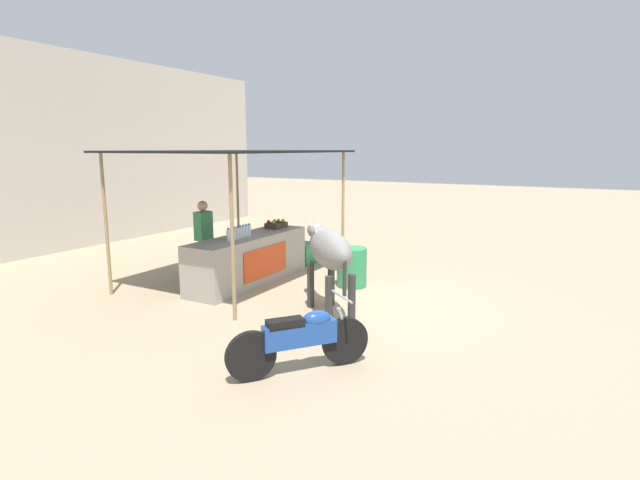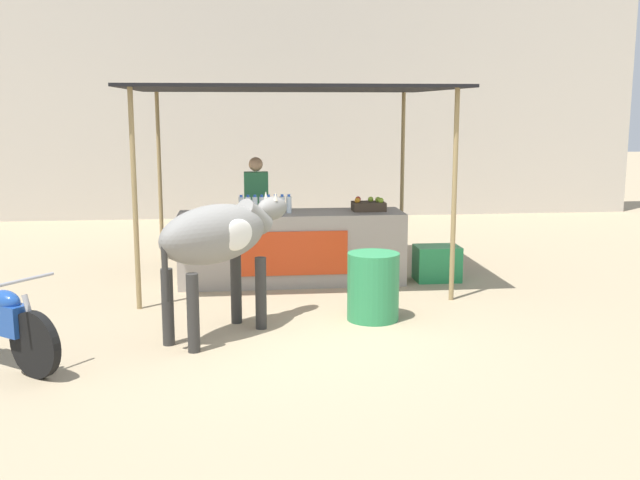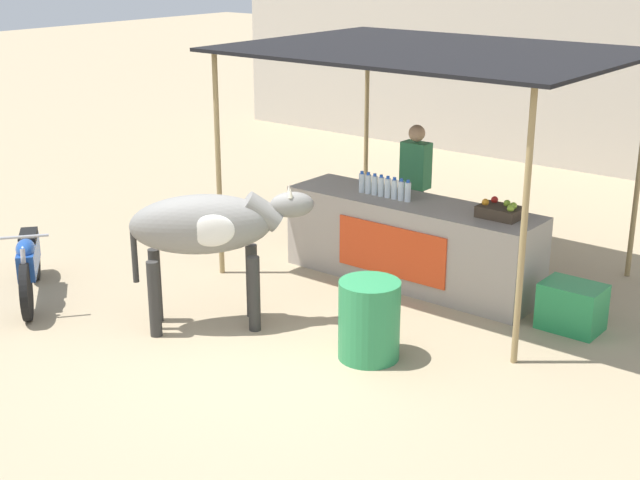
% 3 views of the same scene
% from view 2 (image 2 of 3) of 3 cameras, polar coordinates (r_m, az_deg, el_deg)
% --- Properties ---
extents(ground_plane, '(60.00, 60.00, 0.00)m').
position_cam_2_polar(ground_plane, '(8.06, -1.01, -6.84)').
color(ground_plane, tan).
extents(building_wall_far, '(16.00, 0.50, 5.15)m').
position_cam_2_polar(building_wall_far, '(16.23, -3.89, 10.88)').
color(building_wall_far, beige).
rests_on(building_wall_far, ground).
extents(stall_counter, '(3.00, 0.82, 0.96)m').
position_cam_2_polar(stall_counter, '(10.08, -2.18, -0.59)').
color(stall_counter, '#9E9389').
rests_on(stall_counter, ground).
extents(stall_awning, '(4.20, 3.20, 2.61)m').
position_cam_2_polar(stall_awning, '(10.20, -2.38, 10.99)').
color(stall_awning, black).
rests_on(stall_awning, ground).
extents(water_bottle_row, '(0.70, 0.07, 0.25)m').
position_cam_2_polar(water_bottle_row, '(9.92, -4.20, 2.70)').
color(water_bottle_row, silver).
rests_on(water_bottle_row, stall_counter).
extents(fruit_crate, '(0.44, 0.32, 0.18)m').
position_cam_2_polar(fruit_crate, '(10.17, 3.72, 2.64)').
color(fruit_crate, '#3F3326').
rests_on(fruit_crate, stall_counter).
extents(vendor_behind_counter, '(0.34, 0.22, 1.65)m').
position_cam_2_polar(vendor_behind_counter, '(10.74, -4.86, 2.04)').
color(vendor_behind_counter, '#383842').
rests_on(vendor_behind_counter, ground).
extents(cooler_box, '(0.60, 0.44, 0.48)m').
position_cam_2_polar(cooler_box, '(10.36, 8.90, -1.76)').
color(cooler_box, '#268C4C').
rests_on(cooler_box, ground).
extents(water_barrel, '(0.58, 0.58, 0.76)m').
position_cam_2_polar(water_barrel, '(8.36, 4.07, -3.55)').
color(water_barrel, '#2D8C51').
rests_on(water_barrel, ground).
extents(cow, '(1.52, 1.57, 1.44)m').
position_cam_2_polar(cow, '(7.71, -7.67, 0.18)').
color(cow, gray).
rests_on(cow, ground).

